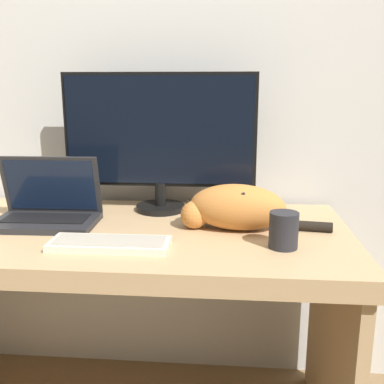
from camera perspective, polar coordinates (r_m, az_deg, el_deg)
The scene contains 7 objects.
wall_back at distance 1.81m, azimuth -7.03°, elevation 16.60°, with size 6.40×0.06×2.60m.
desk at distance 1.53m, azimuth -9.47°, elevation -10.03°, with size 1.50×0.70×0.75m.
monitor at distance 1.62m, azimuth -4.16°, elevation 6.94°, with size 0.69×0.18×0.50m.
laptop at distance 1.57m, azimuth -17.95°, elevation -2.21°, with size 0.34×0.22×0.22m.
external_keyboard at distance 1.31m, azimuth -10.40°, elevation -6.47°, with size 0.34×0.13×0.02m.
cat at distance 1.43m, azimuth 5.52°, elevation -1.87°, with size 0.48×0.20×0.15m.
coffee_mug at distance 1.30m, azimuth 11.55°, elevation -4.77°, with size 0.08×0.08×0.10m.
Camera 1 is at (0.37, -1.01, 1.19)m, focal length 42.00 mm.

